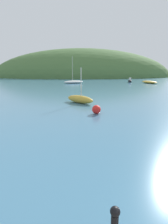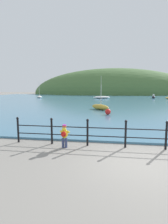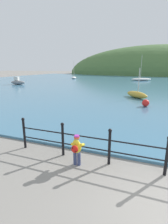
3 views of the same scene
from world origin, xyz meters
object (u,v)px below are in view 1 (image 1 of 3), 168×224
Objects in this scene: boat_red_dinghy at (149,82)px; mooring_buoy at (96,109)px; boat_green_fishing at (80,99)px; boat_twin_mast at (130,81)px; boat_nearest_quay at (74,82)px.

boat_red_dinghy is 28.33m from mooring_buoy.
boat_green_fishing is at bearing -124.46° from boat_red_dinghy.
boat_nearest_quay reaches higher than boat_twin_mast.
boat_red_dinghy is at bearing 55.54° from boat_green_fishing.
boat_twin_mast is 4.38m from boat_red_dinghy.
boat_twin_mast reaches higher than boat_red_dinghy.
boat_green_fishing is 25.68m from boat_red_dinghy.
boat_red_dinghy is 8.23× the size of mooring_buoy.
boat_twin_mast is 0.74× the size of boat_green_fishing.
mooring_buoy is (-10.48, -27.93, -0.06)m from boat_twin_mast.
boat_red_dinghy is 15.42m from boat_nearest_quay.
boat_red_dinghy is (3.11, -3.08, -0.07)m from boat_twin_mast.
boat_nearest_quay is (-0.88, 21.75, -0.02)m from boat_green_fishing.
boat_green_fishing reaches higher than mooring_buoy.
mooring_buoy is at bearing -118.67° from boat_red_dinghy.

